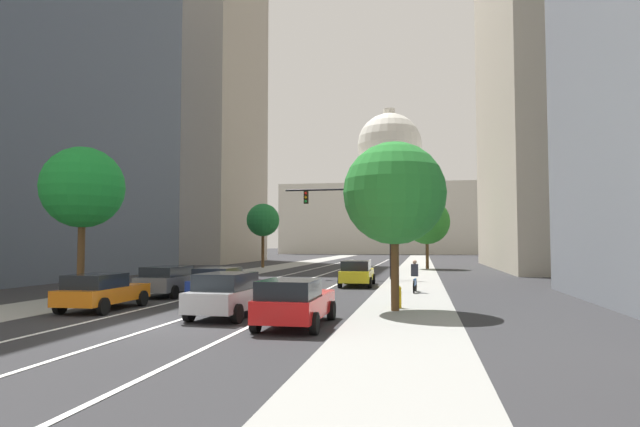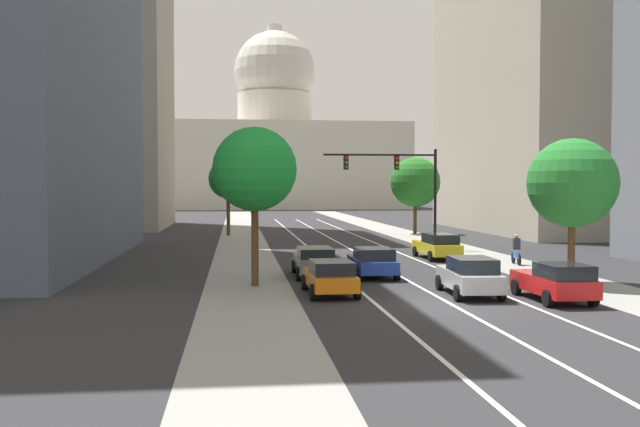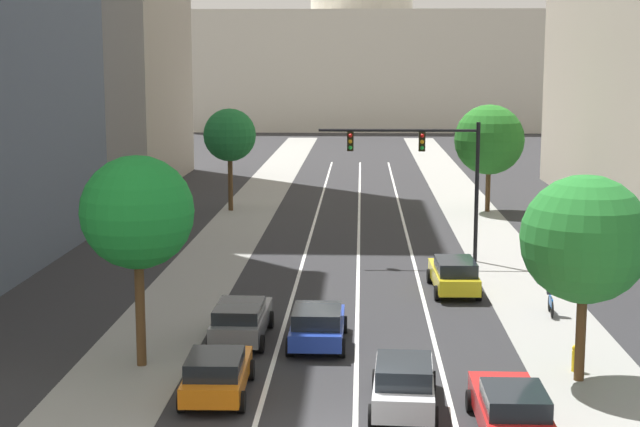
{
  "view_description": "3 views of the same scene",
  "coord_description": "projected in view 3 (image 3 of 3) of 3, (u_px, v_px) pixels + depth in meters",
  "views": [
    {
      "loc": [
        8.11,
        -15.77,
        2.61
      ],
      "look_at": [
        1.52,
        18.56,
        4.55
      ],
      "focal_mm": 29.99,
      "sensor_mm": 36.0,
      "label": 1
    },
    {
      "loc": [
        -7.94,
        -25.43,
        4.39
      ],
      "look_at": [
        -2.73,
        18.98,
        2.71
      ],
      "focal_mm": 40.19,
      "sensor_mm": 36.0,
      "label": 2
    },
    {
      "loc": [
        0.11,
        -24.36,
        10.04
      ],
      "look_at": [
        -1.95,
        23.5,
        2.35
      ],
      "focal_mm": 53.9,
      "sensor_mm": 36.0,
      "label": 3
    }
  ],
  "objects": [
    {
      "name": "ground_plane",
      "position": [
        359.0,
        209.0,
        65.08
      ],
      "size": [
        400.0,
        400.0,
        0.0
      ],
      "primitive_type": "plane",
      "color": "#2B2B2D"
    },
    {
      "name": "car_yellow",
      "position": [
        454.0,
        274.0,
        41.74
      ],
      "size": [
        2.08,
        4.8,
        1.56
      ],
      "rotation": [
        0.0,
        0.0,
        1.6
      ],
      "color": "yellow",
      "rests_on": "ground"
    },
    {
      "name": "car_blue",
      "position": [
        318.0,
        325.0,
        33.98
      ],
      "size": [
        2.05,
        4.34,
        1.45
      ],
      "rotation": [
        0.0,
        0.0,
        1.57
      ],
      "color": "#1E389E",
      "rests_on": "ground"
    },
    {
      "name": "lane_stripe_center",
      "position": [
        358.0,
        253.0,
        50.28
      ],
      "size": [
        0.16,
        90.0,
        0.01
      ],
      "primitive_type": "cube",
      "color": "white",
      "rests_on": "ground"
    },
    {
      "name": "traffic_signal_mast",
      "position": [
        428.0,
        161.0,
        47.54
      ],
      "size": [
        7.97,
        0.39,
        7.0
      ],
      "color": "black",
      "rests_on": "ground"
    },
    {
      "name": "car_gray",
      "position": [
        241.0,
        319.0,
        34.57
      ],
      "size": [
        2.01,
        4.63,
        1.47
      ],
      "rotation": [
        0.0,
        0.0,
        1.56
      ],
      "color": "slate",
      "rests_on": "ground"
    },
    {
      "name": "capitol_building",
      "position": [
        361.0,
        46.0,
        143.44
      ],
      "size": [
        52.02,
        25.67,
        37.25
      ],
      "color": "beige",
      "rests_on": "ground"
    },
    {
      "name": "street_tree_near_right",
      "position": [
        489.0,
        140.0,
        63.39
      ],
      "size": [
        4.63,
        4.63,
        7.13
      ],
      "color": "#51381E",
      "rests_on": "ground"
    },
    {
      "name": "cyclist",
      "position": [
        551.0,
        294.0,
        38.03
      ],
      "size": [
        0.38,
        1.7,
        1.72
      ],
      "rotation": [
        0.0,
        0.0,
        1.49
      ],
      "color": "black",
      "rests_on": "ground"
    },
    {
      "name": "lane_stripe_left",
      "position": [
        305.0,
        253.0,
        50.4
      ],
      "size": [
        0.16,
        90.0,
        0.01
      ],
      "primitive_type": "cube",
      "color": "white",
      "rests_on": "ground"
    },
    {
      "name": "sidewalk_right",
      "position": [
        478.0,
        222.0,
        59.83
      ],
      "size": [
        3.78,
        130.0,
        0.01
      ],
      "primitive_type": "cube",
      "color": "gray",
      "rests_on": "ground"
    },
    {
      "name": "car_silver",
      "position": [
        404.0,
        383.0,
        27.71
      ],
      "size": [
        2.1,
        4.52,
        1.57
      ],
      "rotation": [
        0.0,
        0.0,
        1.52
      ],
      "color": "#B2B5BA",
      "rests_on": "ground"
    },
    {
      "name": "street_tree_mid_left",
      "position": [
        137.0,
        213.0,
        31.06
      ],
      "size": [
        3.71,
        3.71,
        7.01
      ],
      "color": "#51381E",
      "rests_on": "ground"
    },
    {
      "name": "street_tree_far_right",
      "position": [
        585.0,
        239.0,
        29.66
      ],
      "size": [
        4.01,
        4.01,
        6.56
      ],
      "color": "#51381E",
      "rests_on": "ground"
    },
    {
      "name": "fire_hydrant",
      "position": [
        576.0,
        358.0,
        31.16
      ],
      "size": [
        0.26,
        0.35,
        0.91
      ],
      "color": "yellow",
      "rests_on": "ground"
    },
    {
      "name": "sidewalk_left",
      "position": [
        241.0,
        221.0,
        60.46
      ],
      "size": [
        3.78,
        130.0,
        0.01
      ],
      "primitive_type": "cube",
      "color": "gray",
      "rests_on": "ground"
    },
    {
      "name": "car_red",
      "position": [
        510.0,
        407.0,
        25.85
      ],
      "size": [
        1.97,
        4.36,
        1.51
      ],
      "rotation": [
        0.0,
        0.0,
        1.57
      ],
      "color": "red",
      "rests_on": "ground"
    },
    {
      "name": "lane_stripe_right",
      "position": [
        412.0,
        254.0,
        50.16
      ],
      "size": [
        0.16,
        90.0,
        0.01
      ],
      "primitive_type": "cube",
      "color": "white",
      "rests_on": "ground"
    },
    {
      "name": "street_tree_near_left",
      "position": [
        230.0,
        135.0,
        63.78
      ],
      "size": [
        3.51,
        3.51,
        6.85
      ],
      "color": "#51381E",
      "rests_on": "ground"
    },
    {
      "name": "car_orange",
      "position": [
        217.0,
        373.0,
        28.77
      ],
      "size": [
        2.02,
        4.28,
        1.43
      ],
      "rotation": [
        0.0,
        0.0,
        1.59
      ],
      "color": "orange",
      "rests_on": "ground"
    }
  ]
}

